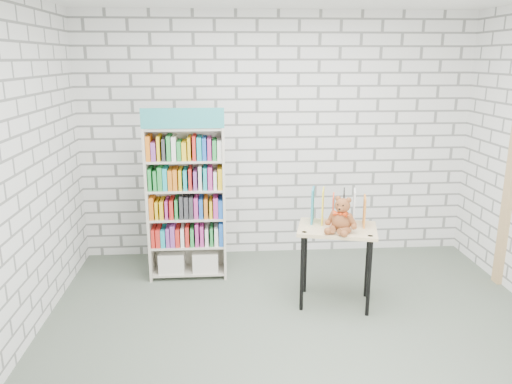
{
  "coord_description": "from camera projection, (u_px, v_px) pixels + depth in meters",
  "views": [
    {
      "loc": [
        -0.64,
        -3.69,
        2.28
      ],
      "look_at": [
        -0.32,
        0.95,
        1.03
      ],
      "focal_mm": 35.0,
      "sensor_mm": 36.0,
      "label": 1
    }
  ],
  "objects": [
    {
      "name": "door_trim",
      "position": [
        509.0,
        186.0,
        4.98
      ],
      "size": [
        0.05,
        0.12,
        2.1
      ],
      "primitive_type": "cube",
      "color": "tan",
      "rests_on": "ground"
    },
    {
      "name": "bookshelf",
      "position": [
        187.0,
        202.0,
        5.21
      ],
      "size": [
        0.81,
        0.31,
        1.82
      ],
      "color": "beige",
      "rests_on": "ground"
    },
    {
      "name": "ground",
      "position": [
        301.0,
        339.0,
        4.19
      ],
      "size": [
        4.5,
        4.5,
        0.0
      ],
      "primitive_type": "plane",
      "color": "#505B4D",
      "rests_on": "ground"
    },
    {
      "name": "display_table",
      "position": [
        337.0,
        238.0,
        4.64
      ],
      "size": [
        0.81,
        0.65,
        0.77
      ],
      "color": "tan",
      "rests_on": "ground"
    },
    {
      "name": "table_books",
      "position": [
        338.0,
        208.0,
        4.69
      ],
      "size": [
        0.54,
        0.33,
        0.3
      ],
      "color": "teal",
      "rests_on": "display_table"
    },
    {
      "name": "room_shell",
      "position": [
        307.0,
        127.0,
        3.73
      ],
      "size": [
        4.52,
        4.02,
        2.81
      ],
      "color": "silver",
      "rests_on": "ground"
    },
    {
      "name": "teddy_bear",
      "position": [
        341.0,
        218.0,
        4.47
      ],
      "size": [
        0.31,
        0.3,
        0.32
      ],
      "color": "brown",
      "rests_on": "display_table"
    }
  ]
}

